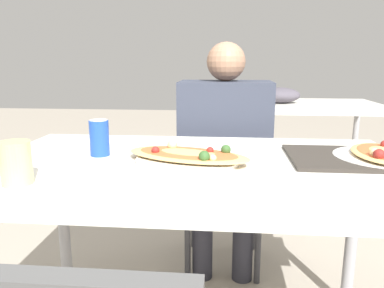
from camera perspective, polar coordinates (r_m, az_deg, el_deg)
name	(u,v)px	position (r m, az deg, el deg)	size (l,w,h in m)	color
dining_table	(196,183)	(1.23, 0.66, -5.90)	(1.38, 0.83, 0.74)	silver
chair_far_seated	(224,170)	(1.99, 4.91, -4.03)	(0.40, 0.40, 0.87)	#4C4C4C
person_seated	(225,140)	(1.83, 4.99, 0.63)	(0.44, 0.30, 1.15)	#2D2D38
pizza_main	(188,157)	(1.20, -0.63, -1.97)	(0.45, 0.33, 0.06)	white
soda_can	(99,138)	(1.32, -13.93, 0.94)	(0.07, 0.07, 0.12)	#1E47B2
drink_glass	(16,163)	(1.09, -25.24, -2.61)	(0.08, 0.08, 0.11)	#E0DB7F
serving_tray	(359,158)	(1.35, 24.07, -1.98)	(0.45, 0.32, 0.01)	#332D28
pizza_second	(384,155)	(1.38, 27.21, -1.56)	(0.32, 0.33, 0.06)	white
background_table	(302,110)	(3.05, 16.41, 4.93)	(1.10, 0.80, 0.86)	silver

